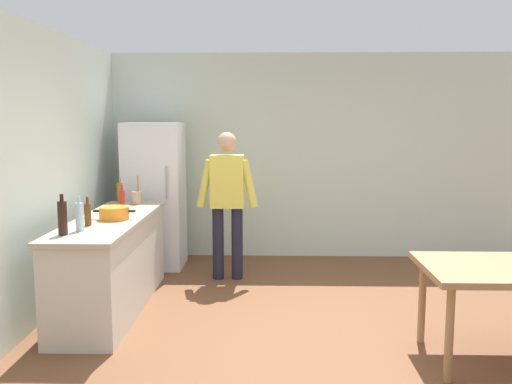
# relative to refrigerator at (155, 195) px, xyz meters

# --- Properties ---
(ground_plane) EXTENTS (14.00, 14.00, 0.00)m
(ground_plane) POSITION_rel_refrigerator_xyz_m (1.90, -2.40, -0.90)
(ground_plane) COLOR brown
(wall_back) EXTENTS (6.40, 0.12, 2.70)m
(wall_back) POSITION_rel_refrigerator_xyz_m (1.90, 0.60, 0.45)
(wall_back) COLOR silver
(wall_back) RESTS_ON ground_plane
(wall_left) EXTENTS (0.12, 5.60, 2.70)m
(wall_left) POSITION_rel_refrigerator_xyz_m (-0.70, -2.20, 0.45)
(wall_left) COLOR silver
(wall_left) RESTS_ON ground_plane
(kitchen_counter) EXTENTS (0.64, 2.20, 0.90)m
(kitchen_counter) POSITION_rel_refrigerator_xyz_m (-0.10, -1.60, -0.45)
(kitchen_counter) COLOR beige
(kitchen_counter) RESTS_ON ground_plane
(refrigerator) EXTENTS (0.70, 0.67, 1.80)m
(refrigerator) POSITION_rel_refrigerator_xyz_m (0.00, 0.00, 0.00)
(refrigerator) COLOR white
(refrigerator) RESTS_ON ground_plane
(person) EXTENTS (0.70, 0.22, 1.70)m
(person) POSITION_rel_refrigerator_xyz_m (0.95, -0.55, 0.08)
(person) COLOR #1E1E2D
(person) RESTS_ON ground_plane
(cooking_pot) EXTENTS (0.40, 0.28, 0.12)m
(cooking_pot) POSITION_rel_refrigerator_xyz_m (-0.04, -1.65, 0.06)
(cooking_pot) COLOR orange
(cooking_pot) RESTS_ON kitchen_counter
(utensil_jar) EXTENTS (0.11, 0.11, 0.32)m
(utensil_jar) POSITION_rel_refrigerator_xyz_m (-0.05, -0.71, 0.08)
(utensil_jar) COLOR tan
(utensil_jar) RESTS_ON kitchen_counter
(bottle_beer_brown) EXTENTS (0.06, 0.06, 0.26)m
(bottle_beer_brown) POSITION_rel_refrigerator_xyz_m (-0.19, -1.97, 0.11)
(bottle_beer_brown) COLOR #5B3314
(bottle_beer_brown) RESTS_ON kitchen_counter
(bottle_oil_amber) EXTENTS (0.06, 0.06, 0.28)m
(bottle_oil_amber) POSITION_rel_refrigerator_xyz_m (-0.27, -0.60, 0.12)
(bottle_oil_amber) COLOR #996619
(bottle_oil_amber) RESTS_ON kitchen_counter
(bottle_water_clear) EXTENTS (0.07, 0.07, 0.30)m
(bottle_water_clear) POSITION_rel_refrigerator_xyz_m (-0.18, -2.20, 0.13)
(bottle_water_clear) COLOR silver
(bottle_water_clear) RESTS_ON kitchen_counter
(bottle_wine_dark) EXTENTS (0.08, 0.08, 0.34)m
(bottle_wine_dark) POSITION_rel_refrigerator_xyz_m (-0.27, -2.37, 0.15)
(bottle_wine_dark) COLOR black
(bottle_wine_dark) RESTS_ON kitchen_counter
(bottle_sauce_red) EXTENTS (0.06, 0.06, 0.24)m
(bottle_sauce_red) POSITION_rel_refrigerator_xyz_m (-0.16, -0.92, 0.10)
(bottle_sauce_red) COLOR #B22319
(bottle_sauce_red) RESTS_ON kitchen_counter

